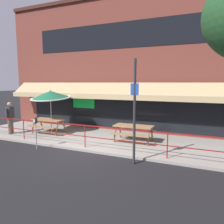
# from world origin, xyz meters

# --- Properties ---
(ground_plane) EXTENTS (120.00, 120.00, 0.00)m
(ground_plane) POSITION_xyz_m (0.00, 0.00, 0.00)
(ground_plane) COLOR black
(patio_deck) EXTENTS (15.00, 4.00, 0.10)m
(patio_deck) POSITION_xyz_m (0.00, 2.00, 0.05)
(patio_deck) COLOR #9E998E
(patio_deck) RESTS_ON ground
(restaurant_building) EXTENTS (15.00, 1.60, 7.72)m
(restaurant_building) POSITION_xyz_m (-0.00, 4.23, 3.83)
(restaurant_building) COLOR brown
(restaurant_building) RESTS_ON ground
(patio_railing) EXTENTS (13.84, 0.04, 0.97)m
(patio_railing) POSITION_xyz_m (0.00, 0.30, 0.80)
(patio_railing) COLOR maroon
(patio_railing) RESTS_ON patio_deck
(picnic_table_left) EXTENTS (1.80, 1.42, 0.76)m
(picnic_table_left) POSITION_xyz_m (-3.21, 1.85, 0.71)
(picnic_table_left) COLOR #997047
(picnic_table_left) RESTS_ON patio_deck
(picnic_table_centre) EXTENTS (1.80, 1.42, 0.76)m
(picnic_table_centre) POSITION_xyz_m (1.60, 2.01, 0.71)
(picnic_table_centre) COLOR #997047
(picnic_table_centre) RESTS_ON patio_deck
(patio_umbrella_left) EXTENTS (2.14, 2.14, 2.39)m
(patio_umbrella_left) POSITION_xyz_m (-3.21, 2.08, 2.18)
(patio_umbrella_left) COLOR #B7B2A8
(patio_umbrella_left) RESTS_ON patio_deck
(pedestrian_walking) EXTENTS (0.31, 0.61, 1.71)m
(pedestrian_walking) POSITION_xyz_m (-4.99, 0.89, 1.06)
(pedestrian_walking) COLOR #665B4C
(pedestrian_walking) RESTS_ON patio_deck
(parking_meter_near) EXTENTS (0.15, 0.16, 1.42)m
(parking_meter_near) POSITION_xyz_m (-1.90, -0.53, 1.15)
(parking_meter_near) COLOR gray
(parking_meter_near) RESTS_ON ground
(street_sign_pole) EXTENTS (0.28, 0.09, 3.64)m
(street_sign_pole) POSITION_xyz_m (2.43, -0.45, 1.88)
(street_sign_pole) COLOR #2D2D33
(street_sign_pole) RESTS_ON ground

